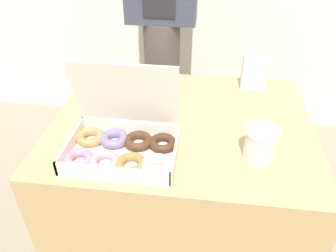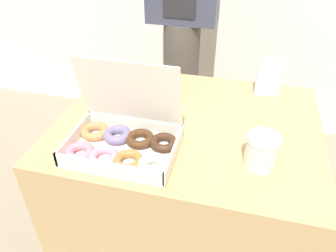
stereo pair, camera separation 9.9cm
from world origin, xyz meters
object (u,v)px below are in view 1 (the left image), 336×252
Objects in this scene: donut_box at (123,143)px; coffee_cup at (260,144)px; napkin_holder at (254,72)px; person_customer at (161,1)px.

coffee_cup is (0.42, 0.03, 0.01)m from donut_box.
donut_box is 2.57× the size of napkin_holder.
coffee_cup is at bearing -63.11° from person_customer.
napkin_holder reaches higher than coffee_cup.
donut_box is at bearing -175.46° from coffee_cup.
person_customer is at bearing 140.10° from napkin_holder.
napkin_holder is at bearing -39.90° from person_customer.
person_customer is (-0.44, 0.37, 0.18)m from napkin_holder.
coffee_cup is 0.96m from person_customer.
coffee_cup is at bearing 4.54° from donut_box.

